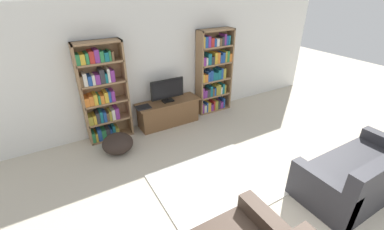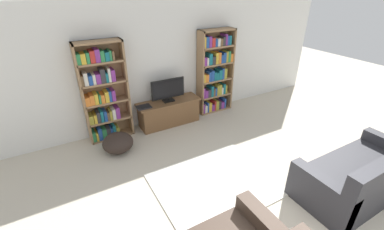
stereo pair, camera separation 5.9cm
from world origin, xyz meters
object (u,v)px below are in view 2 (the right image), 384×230
(bookshelf_right, at_px, (214,73))
(television, at_px, (168,90))
(bookshelf_left, at_px, (103,93))
(beanbag_ottoman, at_px, (118,143))
(couch_right_sofa, at_px, (361,176))
(laptop, at_px, (144,107))
(tv_stand, at_px, (169,112))

(bookshelf_right, relative_size, television, 2.61)
(bookshelf_left, relative_size, beanbag_ottoman, 3.45)
(couch_right_sofa, xyz_separation_m, beanbag_ottoman, (-2.87, 2.83, -0.11))
(bookshelf_left, relative_size, laptop, 6.65)
(tv_stand, xyz_separation_m, couch_right_sofa, (1.58, -3.33, 0.02))
(television, xyz_separation_m, couch_right_sofa, (1.58, -3.32, -0.52))
(television, relative_size, laptop, 2.55)
(tv_stand, relative_size, television, 1.86)
(laptop, relative_size, couch_right_sofa, 0.15)
(tv_stand, height_order, television, television)
(laptop, bearing_deg, bookshelf_right, 4.66)
(laptop, height_order, beanbag_ottoman, laptop)
(couch_right_sofa, height_order, beanbag_ottoman, couch_right_sofa)
(bookshelf_right, bearing_deg, couch_right_sofa, -84.27)
(bookshelf_left, distance_m, bookshelf_right, 2.54)
(television, bearing_deg, bookshelf_left, 174.95)
(television, distance_m, couch_right_sofa, 3.72)
(tv_stand, bearing_deg, television, -90.00)
(bookshelf_right, relative_size, beanbag_ottoman, 3.45)
(bookshelf_left, xyz_separation_m, beanbag_ottoman, (0.02, -0.61, -0.78))
(bookshelf_left, relative_size, bookshelf_right, 1.00)
(tv_stand, height_order, beanbag_ottoman, tv_stand)
(laptop, bearing_deg, television, 3.62)
(tv_stand, relative_size, beanbag_ottoman, 2.46)
(couch_right_sofa, bearing_deg, beanbag_ottoman, 135.40)
(laptop, bearing_deg, tv_stand, 3.93)
(bookshelf_right, distance_m, tv_stand, 1.42)
(bookshelf_left, xyz_separation_m, laptop, (0.73, -0.15, -0.39))
(laptop, relative_size, beanbag_ottoman, 0.52)
(bookshelf_right, height_order, couch_right_sofa, bookshelf_right)
(bookshelf_left, distance_m, television, 1.32)
(laptop, distance_m, beanbag_ottoman, 0.93)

